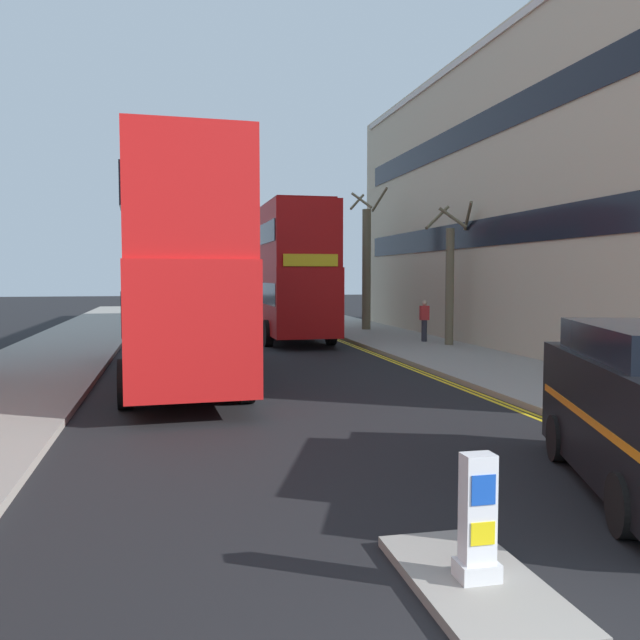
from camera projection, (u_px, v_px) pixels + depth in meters
sidewalk_right at (476, 363)px, 20.50m from camera, size 4.00×80.00×0.14m
sidewalk_left at (21, 377)px, 17.70m from camera, size 4.00×80.00×0.14m
kerb_line_outer at (437, 377)px, 18.11m from camera, size 0.10×56.00×0.01m
kerb_line_inner at (431, 377)px, 18.07m from camera, size 0.10×56.00×0.01m
traffic_island at (477, 585)px, 5.85m from camera, size 1.10×2.20×0.10m
keep_left_bollard at (478, 522)px, 5.81m from camera, size 0.36×0.28×1.11m
double_decker_bus_away at (176, 264)px, 17.13m from camera, size 3.17×10.91×5.64m
double_decker_bus_oncoming at (285, 269)px, 29.22m from camera, size 2.87×10.83×5.64m
pedestrian_far at (424, 320)px, 26.44m from camera, size 0.34×0.22×1.62m
street_tree_near at (450, 278)px, 25.11m from camera, size 1.77×1.76×5.31m
street_tree_mid at (366, 266)px, 32.32m from camera, size 1.74×1.68×6.80m
townhouse_terrace_right at (591, 201)px, 26.17m from camera, size 10.08×28.00×11.30m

